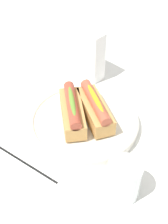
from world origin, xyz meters
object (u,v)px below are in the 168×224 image
serving_bowl (84,122)px  napkin_box (86,53)px  chopstick_near (20,159)px  hotdog_front (73,111)px  water_glass (124,181)px  hotdog_back (95,108)px

serving_bowl → napkin_box: napkin_box is taller
serving_bowl → chopstick_near: 0.18m
hotdog_front → napkin_box: napkin_box is taller
serving_bowl → water_glass: 0.21m
hotdog_back → water_glass: bearing=-15.4°
water_glass → chopstick_near: 0.24m
serving_bowl → hotdog_front: bearing=-106.8°
hotdog_back → chopstick_near: bearing=-86.7°
hotdog_back → napkin_box: (-0.20, 0.09, 0.02)m
chopstick_near → hotdog_front: bearing=75.2°
hotdog_back → chopstick_near: size_ratio=0.71×
hotdog_back → serving_bowl: bearing=-106.8°
hotdog_front → water_glass: 0.22m
serving_bowl → water_glass: bearing=-7.9°
napkin_box → chopstick_near: (0.21, -0.30, -0.07)m
hotdog_back → water_glass: (0.20, -0.06, -0.02)m
serving_bowl → chopstick_near: serving_bowl is taller
water_glass → napkin_box: napkin_box is taller
napkin_box → chopstick_near: napkin_box is taller
hotdog_front → hotdog_back: same height
serving_bowl → hotdog_back: bearing=73.2°
serving_bowl → hotdog_front: (-0.01, -0.03, 0.04)m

